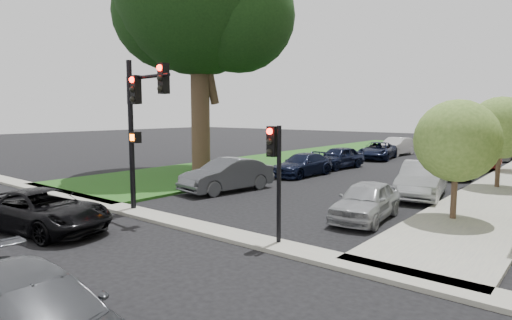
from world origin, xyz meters
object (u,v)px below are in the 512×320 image
Objects in this scene: traffic_signal_main at (138,108)px; small_tree_a at (457,141)px; car_parked_0 at (366,201)px; car_parked_2 at (456,164)px; car_parked_6 at (303,165)px; small_tree_b at (501,128)px; car_parked_4 at (498,150)px; traffic_signal_secondary at (275,162)px; car_parked_5 at (227,175)px; car_parked_7 at (338,157)px; car_cross_near at (42,211)px; car_parked_8 at (378,151)px; car_parked_3 at (477,159)px; car_parked_1 at (422,180)px; car_parked_9 at (396,146)px.

small_tree_a is at bearing 32.11° from traffic_signal_main.
car_parked_0 is 0.75× the size of car_parked_2.
small_tree_a reaches higher than car_parked_0.
traffic_signal_main is 1.24× the size of car_parked_6.
car_parked_4 is at bearing 99.28° from small_tree_b.
traffic_signal_main is at bearing -105.64° from car_parked_4.
traffic_signal_secondary is 13.66m from car_parked_6.
traffic_signal_secondary reaches higher than car_parked_5.
car_parked_5 is (-10.01, -0.71, -2.03)m from small_tree_a.
car_cross_near is at bearing -83.54° from car_parked_7.
traffic_signal_main is at bearing -98.74° from car_parked_8.
car_parked_3 is at bearing 82.96° from car_parked_0.
car_parked_4 is at bearing 76.18° from traffic_signal_main.
car_parked_6 is (-9.89, -2.29, -2.36)m from small_tree_b.
car_parked_0 is 0.84× the size of car_parked_5.
car_parked_7 reaches higher than car_parked_6.
car_parked_1 is 1.02× the size of car_parked_5.
car_parked_9 is (-0.07, 21.94, -0.01)m from car_parked_5.
car_parked_3 is (-2.27, 6.56, -2.22)m from small_tree_b.
car_parked_2 is 3.47m from car_parked_3.
traffic_signal_main reaches higher than car_parked_8.
car_parked_9 is at bearing 91.10° from traffic_signal_main.
car_parked_2 is at bearing 40.04° from car_parked_6.
car_parked_9 reaches higher than car_parked_8.
car_parked_9 reaches higher than car_parked_0.
small_tree_b is 0.94× the size of car_cross_near.
small_tree_a is at bearing -90.00° from small_tree_b.
car_parked_4 is 18.71m from car_parked_6.
car_parked_0 is at bearing -102.74° from car_parked_1.
car_parked_3 is at bearing 80.19° from car_parked_1.
car_parked_3 is 8.32m from car_parked_4.
car_parked_0 is at bearing -66.29° from car_parked_9.
car_parked_3 reaches higher than car_parked_1.
small_tree_b is 14.48m from traffic_signal_secondary.
car_parked_9 is (-7.86, 17.60, -0.02)m from car_parked_1.
traffic_signal_main is at bearing -82.40° from car_parked_7.
car_parked_0 is 10.52m from car_parked_6.
small_tree_a is 0.74× the size of traffic_signal_main.
small_tree_b is 17.02m from traffic_signal_main.
traffic_signal_secondary is 17.31m from car_parked_2.
small_tree_a is 0.88× the size of car_cross_near.
car_cross_near is 15.23m from car_parked_1.
car_parked_0 is 0.85× the size of car_parked_9.
small_tree_b is at bearing -5.42° from car_parked_7.
car_parked_5 is 17.90m from car_parked_8.
car_parked_8 reaches higher than car_parked_0.
traffic_signal_secondary is 28.16m from car_parked_9.
car_parked_0 is at bearing 79.91° from traffic_signal_secondary.
car_parked_4 is (0.27, 11.75, 0.01)m from car_parked_2.
traffic_signal_secondary is 0.85× the size of car_parked_0.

